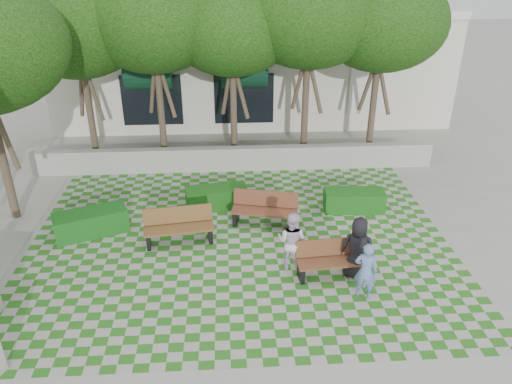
{
  "coord_description": "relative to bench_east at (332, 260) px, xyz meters",
  "views": [
    {
      "loc": [
        -0.27,
        -11.16,
        7.83
      ],
      "look_at": [
        0.5,
        1.5,
        1.4
      ],
      "focal_mm": 35.0,
      "sensor_mm": 36.0,
      "label": 1
    }
  ],
  "objects": [
    {
      "name": "person_dark",
      "position": [
        0.62,
        -0.09,
        0.39
      ],
      "size": [
        0.97,
        0.8,
        1.71
      ],
      "primitive_type": "imported",
      "rotation": [
        0.0,
        0.0,
        2.78
      ],
      "color": "black",
      "rests_on": "ground"
    },
    {
      "name": "tree_row",
      "position": [
        -4.19,
        6.59,
        4.71
      ],
      "size": [
        17.7,
        13.4,
        7.41
      ],
      "color": "#47382B",
      "rests_on": "ground"
    },
    {
      "name": "hedge_east",
      "position": [
        1.41,
        3.45,
        -0.13
      ],
      "size": [
        1.95,
        0.88,
        0.67
      ],
      "primitive_type": "cube",
      "rotation": [
        0.0,
        0.0,
        -0.06
      ],
      "color": "#155015",
      "rests_on": "ground"
    },
    {
      "name": "retaining_wall",
      "position": [
        -2.33,
        6.84,
        -0.02
      ],
      "size": [
        15.0,
        0.36,
        0.9
      ],
      "primitive_type": "cube",
      "color": "#9E9B93",
      "rests_on": "ground"
    },
    {
      "name": "person_white",
      "position": [
        -1.0,
        0.39,
        0.36
      ],
      "size": [
        1.01,
        0.94,
        1.65
      ],
      "primitive_type": "imported",
      "rotation": [
        0.0,
        0.0,
        2.62
      ],
      "color": "silver",
      "rests_on": "ground"
    },
    {
      "name": "ground",
      "position": [
        -2.33,
        0.64,
        -0.47
      ],
      "size": [
        90.0,
        90.0,
        0.0
      ],
      "primitive_type": "plane",
      "color": "gray",
      "rests_on": "ground"
    },
    {
      "name": "bench_mid",
      "position": [
        -1.53,
        2.7,
        0.03
      ],
      "size": [
        2.07,
        1.08,
        1.04
      ],
      "rotation": [
        0.0,
        0.0,
        -0.23
      ],
      "color": "brown",
      "rests_on": "ground"
    },
    {
      "name": "bench_west",
      "position": [
        -4.06,
        1.85,
        0.03
      ],
      "size": [
        2.04,
        0.91,
        1.03
      ],
      "rotation": [
        0.0,
        0.0,
        0.13
      ],
      "color": "brown",
      "rests_on": "ground"
    },
    {
      "name": "building",
      "position": [
        -1.4,
        14.72,
        2.05
      ],
      "size": [
        18.0,
        8.92,
        5.15
      ],
      "color": "beige",
      "rests_on": "ground"
    },
    {
      "name": "bench_east",
      "position": [
        0.0,
        0.0,
        0.0
      ],
      "size": [
        1.89,
        0.75,
        0.97
      ],
      "rotation": [
        0.0,
        0.0,
        0.07
      ],
      "color": "brown",
      "rests_on": "ground"
    },
    {
      "name": "person_blue",
      "position": [
        0.61,
        -0.93,
        0.29
      ],
      "size": [
        0.64,
        0.53,
        1.52
      ],
      "primitive_type": "imported",
      "rotation": [
        0.0,
        0.0,
        2.79
      ],
      "color": "#657FB9",
      "rests_on": "ground"
    },
    {
      "name": "hedge_west",
      "position": [
        -6.7,
        2.48,
        -0.1
      ],
      "size": [
        2.24,
        1.54,
        0.73
      ],
      "primitive_type": "cube",
      "rotation": [
        0.0,
        0.0,
        0.37
      ],
      "color": "#144E18",
      "rests_on": "ground"
    },
    {
      "name": "lawn",
      "position": [
        -2.33,
        1.64,
        -0.46
      ],
      "size": [
        12.0,
        12.0,
        0.0
      ],
      "primitive_type": "plane",
      "color": "#2B721E",
      "rests_on": "ground"
    },
    {
      "name": "hedge_midleft",
      "position": [
        -3.01,
        3.91,
        -0.12
      ],
      "size": [
        2.05,
        1.08,
        0.68
      ],
      "primitive_type": "cube",
      "rotation": [
        0.0,
        0.0,
        0.16
      ],
      "color": "#144C14",
      "rests_on": "ground"
    }
  ]
}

